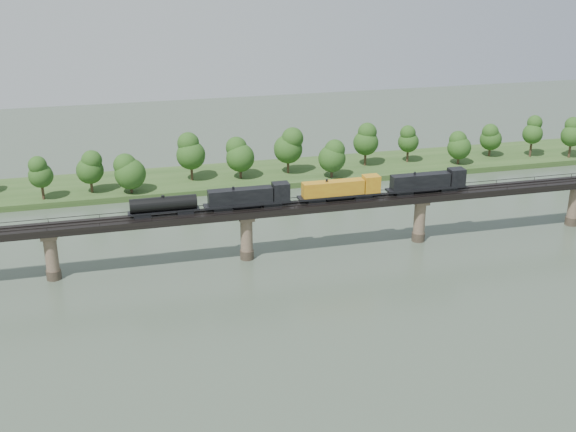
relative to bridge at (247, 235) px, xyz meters
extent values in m
plane|color=#374536|center=(0.00, -30.00, -5.46)|extent=(400.00, 400.00, 0.00)
cube|color=#2B471C|center=(0.00, 55.00, -4.66)|extent=(300.00, 24.00, 1.60)
cylinder|color=#473A2D|center=(-40.00, 0.00, -4.46)|extent=(3.00, 3.00, 2.00)
cylinder|color=#7A6450|center=(-40.00, 0.00, 0.04)|extent=(2.60, 2.60, 9.00)
cube|color=#7A6450|center=(-40.00, 0.00, 4.04)|extent=(3.20, 3.20, 1.00)
cylinder|color=#473A2D|center=(0.00, 0.00, -4.46)|extent=(3.00, 3.00, 2.00)
cylinder|color=#7A6450|center=(0.00, 0.00, 0.04)|extent=(2.60, 2.60, 9.00)
cube|color=#7A6450|center=(0.00, 0.00, 4.04)|extent=(3.20, 3.20, 1.00)
cylinder|color=#473A2D|center=(40.00, 0.00, -4.46)|extent=(3.00, 3.00, 2.00)
cylinder|color=#7A6450|center=(40.00, 0.00, 0.04)|extent=(2.60, 2.60, 9.00)
cube|color=#7A6450|center=(40.00, 0.00, 4.04)|extent=(3.20, 3.20, 1.00)
cylinder|color=#473A2D|center=(80.00, 0.00, -4.46)|extent=(3.00, 3.00, 2.00)
cylinder|color=#7A6450|center=(80.00, 0.00, 0.04)|extent=(2.60, 2.60, 9.00)
cube|color=#7A6450|center=(80.00, 0.00, 4.04)|extent=(3.20, 3.20, 1.00)
cube|color=black|center=(0.00, 0.00, 5.29)|extent=(220.00, 5.00, 1.50)
cube|color=black|center=(0.00, -0.75, 6.12)|extent=(220.00, 0.12, 0.16)
cube|color=black|center=(0.00, 0.75, 6.12)|extent=(220.00, 0.12, 0.16)
cube|color=black|center=(0.00, -2.40, 6.74)|extent=(220.00, 0.10, 0.10)
cube|color=black|center=(0.00, 2.40, 6.74)|extent=(220.00, 0.10, 0.10)
cube|color=black|center=(0.00, -2.40, 6.39)|extent=(0.08, 0.08, 0.70)
cube|color=black|center=(0.00, 2.40, 6.39)|extent=(0.08, 0.08, 0.70)
cylinder|color=#382619|center=(-44.43, 46.31, -2.10)|extent=(0.70, 0.70, 3.51)
sphere|color=#1B4212|center=(-44.43, 46.31, 2.57)|extent=(6.31, 6.31, 6.31)
sphere|color=#1B4212|center=(-44.43, 46.31, 5.50)|extent=(4.73, 4.73, 4.73)
cylinder|color=#382619|center=(-32.24, 48.84, -2.19)|extent=(0.70, 0.70, 3.34)
sphere|color=#1B4212|center=(-32.24, 48.84, 2.27)|extent=(7.18, 7.18, 7.18)
sphere|color=#1B4212|center=(-32.24, 48.84, 5.06)|extent=(5.39, 5.39, 5.39)
cylinder|color=#382619|center=(-22.01, 46.15, -2.45)|extent=(0.70, 0.70, 2.83)
sphere|color=#1B4212|center=(-22.01, 46.15, 1.32)|extent=(8.26, 8.26, 8.26)
sphere|color=#1B4212|center=(-22.01, 46.15, 3.68)|extent=(6.19, 6.19, 6.19)
cylinder|color=#382619|center=(-5.04, 52.68, -1.88)|extent=(0.70, 0.70, 3.96)
sphere|color=#1B4212|center=(-5.04, 52.68, 3.41)|extent=(8.07, 8.07, 8.07)
sphere|color=#1B4212|center=(-5.04, 52.68, 6.71)|extent=(6.05, 6.05, 6.05)
cylinder|color=#382619|center=(8.52, 51.14, -2.23)|extent=(0.70, 0.70, 3.27)
sphere|color=#1B4212|center=(8.52, 51.14, 2.13)|extent=(8.03, 8.03, 8.03)
sphere|color=#1B4212|center=(8.52, 51.14, 4.85)|extent=(6.02, 6.02, 6.02)
cylinder|color=#382619|center=(22.65, 52.31, -1.90)|extent=(0.70, 0.70, 3.92)
sphere|color=#1B4212|center=(22.65, 52.31, 3.33)|extent=(8.29, 8.29, 8.29)
sphere|color=#1B4212|center=(22.65, 52.31, 6.60)|extent=(6.21, 6.21, 6.21)
cylinder|color=#382619|center=(33.59, 45.35, -2.35)|extent=(0.70, 0.70, 3.02)
sphere|color=#1B4212|center=(33.59, 45.35, 1.69)|extent=(7.74, 7.74, 7.74)
sphere|color=#1B4212|center=(33.59, 45.35, 4.21)|extent=(5.80, 5.80, 5.80)
cylinder|color=#382619|center=(46.81, 54.03, -1.96)|extent=(0.70, 0.70, 3.80)
sphere|color=#1B4212|center=(46.81, 54.03, 3.10)|extent=(7.47, 7.47, 7.47)
sphere|color=#1B4212|center=(46.81, 54.03, 6.27)|extent=(5.60, 5.60, 5.60)
cylinder|color=#382619|center=(60.48, 54.26, -2.17)|extent=(0.70, 0.70, 3.38)
sphere|color=#1B4212|center=(60.48, 54.26, 2.34)|extent=(6.23, 6.23, 6.23)
sphere|color=#1B4212|center=(60.48, 54.26, 5.16)|extent=(4.67, 4.67, 4.67)
cylinder|color=#382619|center=(74.35, 48.39, -2.47)|extent=(0.70, 0.70, 2.77)
sphere|color=#1B4212|center=(74.35, 48.39, 1.22)|extent=(7.04, 7.04, 7.04)
sphere|color=#1B4212|center=(74.35, 48.39, 3.54)|extent=(5.28, 5.28, 5.28)
cylinder|color=#382619|center=(87.62, 53.57, -2.39)|extent=(0.70, 0.70, 2.94)
sphere|color=#1B4212|center=(87.62, 53.57, 1.54)|extent=(6.73, 6.73, 6.73)
sphere|color=#1B4212|center=(87.62, 53.57, 3.99)|extent=(5.05, 5.05, 5.05)
cylinder|color=#382619|center=(99.73, 50.10, -1.89)|extent=(0.70, 0.70, 3.94)
sphere|color=#1B4212|center=(99.73, 50.10, 3.37)|extent=(6.17, 6.17, 6.17)
sphere|color=#1B4212|center=(99.73, 50.10, 6.65)|extent=(4.62, 4.62, 4.62)
cylinder|color=#382619|center=(110.76, 46.08, -1.97)|extent=(0.70, 0.70, 3.77)
sphere|color=#1B4212|center=(110.76, 46.08, 3.06)|extent=(6.60, 6.60, 6.60)
sphere|color=#1B4212|center=(110.76, 46.08, 6.20)|extent=(4.95, 4.95, 4.95)
cube|color=black|center=(46.33, 0.00, 6.57)|extent=(3.87, 2.32, 1.07)
cube|color=black|center=(35.68, 0.00, 6.57)|extent=(3.87, 2.32, 1.07)
cube|color=black|center=(41.01, 0.00, 7.25)|extent=(18.41, 2.91, 0.48)
cube|color=black|center=(39.55, 0.00, 9.04)|extent=(13.56, 2.62, 3.10)
cube|color=black|center=(48.27, 0.00, 9.33)|extent=(3.49, 2.91, 3.68)
cylinder|color=black|center=(41.01, 0.00, 6.72)|extent=(5.81, 1.36, 1.36)
cube|color=black|center=(25.99, 0.00, 6.57)|extent=(3.87, 2.32, 1.07)
cube|color=black|center=(15.33, 0.00, 6.57)|extent=(3.87, 2.32, 1.07)
cube|color=black|center=(20.66, 0.00, 7.25)|extent=(18.41, 2.91, 0.48)
cube|color=#C08C17|center=(19.21, 0.00, 9.04)|extent=(13.56, 2.62, 3.10)
cube|color=#C08C17|center=(27.93, 0.00, 9.33)|extent=(3.49, 2.91, 3.68)
cylinder|color=black|center=(20.66, 0.00, 6.72)|extent=(5.81, 1.36, 1.36)
cube|color=black|center=(5.65, 0.00, 6.57)|extent=(3.87, 2.32, 1.07)
cube|color=black|center=(-5.01, 0.00, 6.57)|extent=(3.87, 2.32, 1.07)
cube|color=black|center=(0.32, 0.00, 7.25)|extent=(18.41, 2.91, 0.48)
cube|color=black|center=(-1.14, 0.00, 9.04)|extent=(13.56, 2.62, 3.10)
cube|color=black|center=(7.58, 0.00, 9.33)|extent=(3.49, 2.91, 3.68)
cylinder|color=black|center=(0.32, 0.00, 6.72)|extent=(5.81, 1.36, 1.36)
cube|color=black|center=(-12.76, 0.00, 6.57)|extent=(3.39, 2.13, 1.07)
cube|color=black|center=(-21.48, 0.00, 6.57)|extent=(3.39, 2.13, 1.07)
cube|color=black|center=(-17.12, 0.00, 7.20)|extent=(14.53, 2.32, 0.29)
cylinder|color=black|center=(-17.12, 0.00, 8.75)|extent=(13.56, 2.91, 2.91)
cylinder|color=black|center=(-17.12, 0.00, 10.30)|extent=(0.68, 0.68, 0.48)
camera|label=1|loc=(-26.90, -140.19, 59.01)|focal=45.00mm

